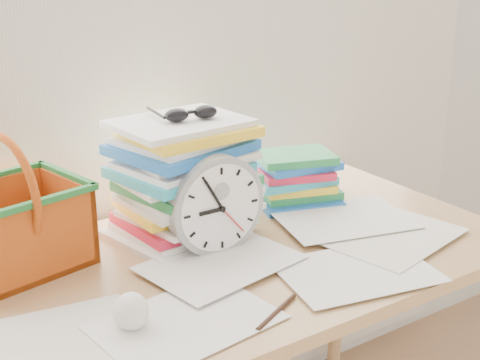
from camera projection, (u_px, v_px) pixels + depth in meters
desk at (214, 291)px, 1.49m from camera, size 1.40×0.70×0.75m
paper_stack at (183, 178)px, 1.56m from camera, size 0.35×0.31×0.28m
clock at (215, 205)px, 1.46m from camera, size 0.23×0.05×0.23m
sunglasses at (191, 113)px, 1.50m from camera, size 0.16×0.14×0.04m
book_stack at (295, 178)px, 1.76m from camera, size 0.27×0.23×0.14m
basket at (9, 204)px, 1.38m from camera, size 0.33×0.28×0.29m
crumpled_ball at (131, 311)px, 1.19m from camera, size 0.07×0.07×0.07m
pen at (277, 312)px, 1.25m from camera, size 0.13×0.07×0.01m
scattered_papers at (213, 258)px, 1.46m from camera, size 1.26×0.42×0.02m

